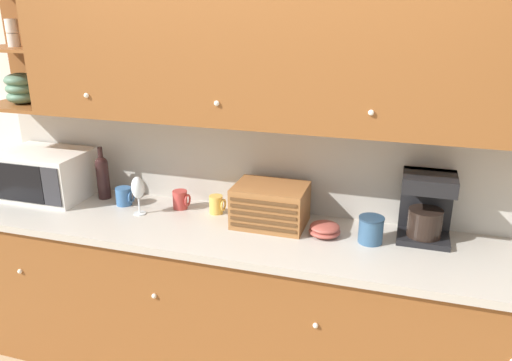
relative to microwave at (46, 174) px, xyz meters
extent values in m
plane|color=tan|center=(1.35, 0.22, -1.07)|extent=(24.00, 24.00, 0.00)
cube|color=silver|center=(1.35, 0.25, 0.23)|extent=(5.76, 0.06, 2.60)
cube|color=brown|center=(1.35, -0.10, -0.63)|extent=(3.36, 0.63, 0.89)
cube|color=#B7B2A8|center=(1.35, -0.11, -0.16)|extent=(3.38, 0.66, 0.04)
sphere|color=white|center=(0.09, -0.42, -0.43)|extent=(0.03, 0.03, 0.03)
sphere|color=white|center=(0.93, -0.42, -0.43)|extent=(0.03, 0.03, 0.03)
sphere|color=white|center=(1.77, -0.42, -0.43)|extent=(0.03, 0.03, 0.03)
cube|color=#B7B2A8|center=(1.35, 0.21, 0.13)|extent=(3.36, 0.01, 0.55)
cube|color=brown|center=(1.56, 0.04, 0.76)|extent=(2.94, 0.35, 0.71)
cube|color=brown|center=(-0.12, 0.21, 0.76)|extent=(0.42, 0.02, 0.71)
cube|color=brown|center=(-0.12, 0.04, 0.41)|extent=(0.42, 0.35, 0.02)
cube|color=brown|center=(-0.12, 0.04, 0.74)|extent=(0.42, 0.35, 0.02)
sphere|color=white|center=(0.46, -0.14, 0.53)|extent=(0.03, 0.03, 0.03)
sphere|color=white|center=(1.19, -0.14, 0.53)|extent=(0.03, 0.03, 0.03)
sphere|color=white|center=(1.93, -0.14, 0.53)|extent=(0.03, 0.03, 0.03)
ellipsoid|color=slate|center=(-0.12, 0.04, 0.46)|extent=(0.18, 0.18, 0.08)
ellipsoid|color=slate|center=(-0.12, 0.04, 0.51)|extent=(0.18, 0.18, 0.08)
ellipsoid|color=slate|center=(-0.12, 0.04, 0.56)|extent=(0.18, 0.18, 0.08)
cylinder|color=silver|center=(-0.12, 0.04, 0.79)|extent=(0.07, 0.07, 0.08)
cylinder|color=silver|center=(-0.12, 0.04, 0.87)|extent=(0.07, 0.07, 0.08)
cube|color=silver|center=(0.00, 0.00, 0.00)|extent=(0.51, 0.37, 0.29)
cube|color=black|center=(-0.06, -0.18, 0.00)|extent=(0.36, 0.01, 0.23)
cube|color=#2D2D33|center=(0.18, -0.18, 0.00)|extent=(0.11, 0.01, 0.23)
cylinder|color=black|center=(0.35, 0.07, -0.03)|extent=(0.08, 0.08, 0.22)
sphere|color=black|center=(0.35, 0.07, 0.08)|extent=(0.08, 0.08, 0.08)
cylinder|color=black|center=(0.35, 0.07, 0.14)|extent=(0.03, 0.03, 0.08)
cylinder|color=#38669E|center=(0.52, 0.01, -0.09)|extent=(0.09, 0.09, 0.11)
torus|color=#38669E|center=(0.58, 0.01, -0.09)|extent=(0.01, 0.07, 0.07)
cylinder|color=silver|center=(0.68, -0.08, -0.14)|extent=(0.07, 0.07, 0.01)
cylinder|color=silver|center=(0.68, -0.08, -0.09)|extent=(0.01, 0.01, 0.09)
ellipsoid|color=silver|center=(0.68, -0.08, 0.02)|extent=(0.07, 0.07, 0.13)
cylinder|color=#B73D38|center=(0.87, 0.06, -0.09)|extent=(0.08, 0.08, 0.11)
torus|color=#B73D38|center=(0.92, 0.06, -0.09)|extent=(0.01, 0.07, 0.07)
cylinder|color=gold|center=(1.09, 0.06, -0.09)|extent=(0.08, 0.08, 0.10)
torus|color=gold|center=(1.14, 0.06, -0.09)|extent=(0.01, 0.07, 0.07)
cube|color=#996033|center=(1.43, 0.01, -0.03)|extent=(0.38, 0.28, 0.22)
cube|color=#54351C|center=(1.43, -0.14, -0.10)|extent=(0.35, 0.01, 0.02)
cube|color=#54351C|center=(1.43, -0.14, -0.07)|extent=(0.35, 0.01, 0.02)
cube|color=#54351C|center=(1.43, -0.14, -0.03)|extent=(0.35, 0.01, 0.02)
cube|color=#54351C|center=(1.43, -0.14, 0.00)|extent=(0.35, 0.01, 0.02)
cube|color=#54351C|center=(1.43, -0.14, 0.04)|extent=(0.35, 0.01, 0.02)
ellipsoid|color=#9E473D|center=(1.73, -0.05, -0.12)|extent=(0.16, 0.16, 0.04)
ellipsoid|color=#9E473D|center=(1.73, -0.05, -0.10)|extent=(0.15, 0.15, 0.04)
cylinder|color=#33567A|center=(1.97, -0.05, -0.08)|extent=(0.12, 0.12, 0.13)
cylinder|color=navy|center=(1.97, -0.05, -0.01)|extent=(0.13, 0.13, 0.01)
cube|color=black|center=(2.22, 0.05, -0.13)|extent=(0.25, 0.22, 0.03)
cylinder|color=black|center=(2.22, 0.04, -0.04)|extent=(0.17, 0.17, 0.14)
cube|color=black|center=(2.22, 0.14, 0.03)|extent=(0.25, 0.05, 0.35)
cube|color=black|center=(2.22, 0.05, 0.17)|extent=(0.25, 0.22, 0.08)
camera|label=1|loc=(2.09, -2.37, 0.99)|focal=35.00mm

